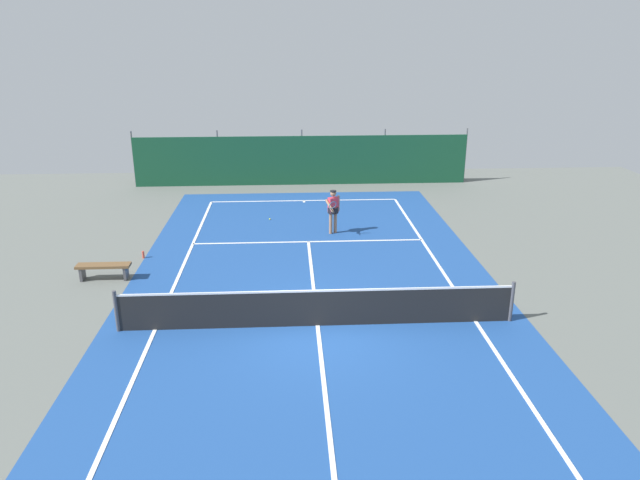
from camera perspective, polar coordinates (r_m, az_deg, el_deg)
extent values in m
plane|color=slate|center=(15.17, -0.24, -8.32)|extent=(36.00, 36.00, 0.00)
cube|color=#1E478C|center=(15.17, -0.24, -8.31)|extent=(11.02, 26.60, 0.01)
cube|color=white|center=(26.28, -1.57, 3.85)|extent=(8.22, 0.10, 0.01)
cube|color=white|center=(15.53, -15.73, -8.37)|extent=(0.10, 23.80, 0.01)
cube|color=white|center=(15.89, 14.87, -7.63)|extent=(0.10, 23.80, 0.01)
cube|color=white|center=(21.04, -1.13, -0.17)|extent=(8.22, 0.10, 0.01)
cube|color=white|center=(15.17, -0.24, -8.29)|extent=(0.10, 12.80, 0.01)
cube|color=white|center=(26.14, -1.56, 3.76)|extent=(0.10, 0.30, 0.01)
cube|color=black|center=(14.96, -0.24, -6.71)|extent=(9.92, 0.03, 0.95)
cube|color=white|center=(14.74, -0.24, -4.97)|extent=(9.92, 0.04, 0.05)
cylinder|color=#47474C|center=(15.52, -19.17, -6.54)|extent=(0.10, 0.10, 1.10)
cylinder|color=#47474C|center=(15.96, 18.13, -5.70)|extent=(0.10, 0.10, 1.10)
cube|color=#14472D|center=(28.93, -1.77, 7.72)|extent=(16.22, 0.06, 2.40)
cylinder|color=#595B60|center=(29.89, -17.65, 7.49)|extent=(0.08, 0.08, 2.70)
cylinder|color=#595B60|center=(29.15, -9.85, 7.83)|extent=(0.08, 0.08, 2.70)
cylinder|color=#595B60|center=(28.96, -1.78, 8.03)|extent=(0.08, 0.08, 2.70)
cylinder|color=#595B60|center=(29.34, 6.24, 8.08)|extent=(0.08, 0.08, 2.70)
cylinder|color=#595B60|center=(30.26, 13.92, 7.97)|extent=(0.08, 0.08, 2.70)
cube|color=#234C1E|center=(29.66, -1.79, 6.72)|extent=(14.60, 0.70, 1.10)
cylinder|color=#9E7051|center=(21.91, 1.49, 1.74)|extent=(0.12, 0.12, 0.82)
cylinder|color=#9E7051|center=(21.81, 1.05, 1.66)|extent=(0.12, 0.12, 0.82)
cylinder|color=black|center=(21.72, 1.28, 2.93)|extent=(0.40, 0.40, 0.22)
cube|color=#D1384C|center=(21.66, 1.28, 3.44)|extent=(0.41, 0.34, 0.56)
sphere|color=#9E7051|center=(21.54, 1.29, 4.54)|extent=(0.22, 0.22, 0.22)
cylinder|color=black|center=(21.52, 1.29, 4.77)|extent=(0.23, 0.23, 0.04)
cylinder|color=#9E7051|center=(21.77, 1.80, 3.59)|extent=(0.09, 0.09, 0.58)
cylinder|color=#9E7051|center=(21.44, 0.93, 3.35)|extent=(0.32, 0.51, 0.41)
cylinder|color=black|center=(21.20, 1.24, 2.84)|extent=(0.15, 0.26, 0.13)
torus|color=teal|center=(21.14, 1.24, 3.42)|extent=(0.33, 0.25, 0.29)
sphere|color=#CCDB33|center=(16.76, -13.19, -5.93)|extent=(0.07, 0.07, 0.07)
sphere|color=#CCDB33|center=(23.63, -4.90, 2.04)|extent=(0.07, 0.07, 0.07)
cube|color=maroon|center=(31.54, 0.35, 7.82)|extent=(2.08, 4.31, 0.80)
cube|color=#2D333D|center=(31.41, 0.35, 9.03)|extent=(1.65, 1.99, 0.56)
cylinder|color=black|center=(30.36, 2.05, 6.58)|extent=(0.26, 0.65, 0.64)
cylinder|color=black|center=(30.37, -1.37, 6.59)|extent=(0.26, 0.65, 0.64)
cylinder|color=black|center=(32.91, 1.95, 7.58)|extent=(0.26, 0.65, 0.64)
cylinder|color=black|center=(32.92, -1.22, 7.59)|extent=(0.26, 0.65, 0.64)
cube|color=brown|center=(18.88, -20.31, -2.34)|extent=(1.60, 0.40, 0.08)
cube|color=#4C4C51|center=(19.17, -22.09, -2.98)|extent=(0.08, 0.36, 0.45)
cube|color=#4C4C51|center=(18.78, -18.33, -2.97)|extent=(0.08, 0.36, 0.45)
cylinder|color=#D84C38|center=(20.37, -16.79, -1.37)|extent=(0.08, 0.08, 0.24)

